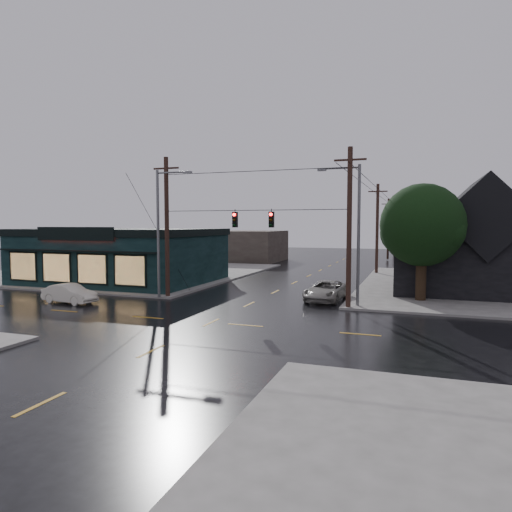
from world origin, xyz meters
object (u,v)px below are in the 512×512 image
(corner_tree, at_px, (422,225))
(suv_silver, at_px, (326,291))
(utility_pole_ne, at_px, (348,309))
(sedan_cream, at_px, (70,294))
(utility_pole_nw, at_px, (168,298))

(corner_tree, relative_size, suv_silver, 1.60)
(utility_pole_ne, bearing_deg, sedan_cream, -167.19)
(utility_pole_ne, xyz_separation_m, sedan_cream, (-18.17, -4.13, 0.66))
(corner_tree, distance_m, suv_silver, 7.91)
(sedan_cream, bearing_deg, utility_pole_ne, -71.14)
(utility_pole_nw, relative_size, utility_pole_ne, 1.00)
(utility_pole_nw, xyz_separation_m, utility_pole_ne, (13.00, 0.00, 0.00))
(sedan_cream, bearing_deg, suv_silver, -61.05)
(corner_tree, xyz_separation_m, sedan_cream, (-22.52, -8.40, -4.63))
(sedan_cream, bearing_deg, corner_tree, -63.49)
(utility_pole_ne, relative_size, sedan_cream, 2.55)
(corner_tree, xyz_separation_m, suv_silver, (-6.26, -1.54, -4.58))
(utility_pole_nw, bearing_deg, corner_tree, 13.83)
(utility_pole_ne, relative_size, suv_silver, 2.03)
(corner_tree, height_order, sedan_cream, corner_tree)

